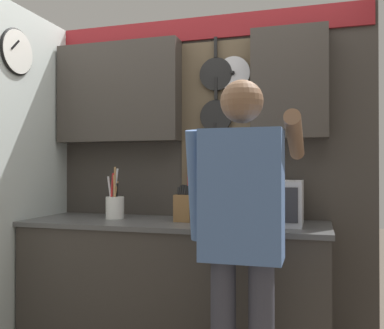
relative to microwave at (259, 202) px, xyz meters
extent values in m
cube|color=#38332D|center=(-0.54, -0.03, -0.60)|extent=(1.91, 0.60, 0.88)
cube|color=#4C4C4C|center=(-0.54, -0.03, -0.15)|extent=(1.94, 0.63, 0.03)
cube|color=#38332D|center=(-0.54, 0.28, 0.11)|extent=(2.51, 0.04, 2.30)
cube|color=maroon|center=(-0.54, 0.25, 1.19)|extent=(2.47, 0.02, 0.16)
cube|color=#38332D|center=(-1.04, 0.18, 0.75)|extent=(0.92, 0.16, 0.71)
cube|color=#38332D|center=(0.17, 0.18, 0.75)|extent=(0.48, 0.16, 0.71)
cube|color=brown|center=(-0.32, 0.26, 0.50)|extent=(0.51, 0.01, 1.18)
cylinder|color=black|center=(-0.33, 0.23, 0.85)|extent=(0.23, 0.02, 0.23)
cube|color=black|center=(-0.33, 0.22, 1.04)|extent=(0.02, 0.02, 0.14)
cylinder|color=black|center=(-0.33, 0.23, 0.56)|extent=(0.22, 0.02, 0.22)
cube|color=black|center=(-0.33, 0.22, 0.75)|extent=(0.02, 0.02, 0.15)
cylinder|color=#B7B7BC|center=(-0.33, 0.23, 0.28)|extent=(0.23, 0.02, 0.23)
cube|color=black|center=(-0.33, 0.22, 0.45)|extent=(0.02, 0.02, 0.13)
cylinder|color=silver|center=(-0.21, 0.23, 0.85)|extent=(0.23, 0.01, 0.23)
sphere|color=black|center=(-0.21, 0.21, 0.85)|extent=(0.03, 0.03, 0.03)
cylinder|color=red|center=(-0.53, 0.23, 0.16)|extent=(0.01, 0.01, 0.20)
ellipsoid|color=red|center=(-0.53, 0.23, 0.05)|extent=(0.05, 0.01, 0.04)
cylinder|color=black|center=(-0.45, 0.23, 0.17)|extent=(0.01, 0.01, 0.17)
ellipsoid|color=black|center=(-0.45, 0.23, 0.07)|extent=(0.04, 0.01, 0.03)
cylinder|color=silver|center=(-0.36, 0.23, 0.18)|extent=(0.01, 0.01, 0.16)
ellipsoid|color=silver|center=(-0.36, 0.23, 0.08)|extent=(0.05, 0.01, 0.04)
cylinder|color=silver|center=(-0.28, 0.23, 0.15)|extent=(0.01, 0.01, 0.22)
ellipsoid|color=silver|center=(-0.28, 0.23, 0.02)|extent=(0.05, 0.01, 0.05)
cylinder|color=silver|center=(-0.20, 0.23, 0.15)|extent=(0.01, 0.01, 0.22)
ellipsoid|color=silver|center=(-0.20, 0.23, 0.02)|extent=(0.05, 0.01, 0.05)
cylinder|color=silver|center=(-0.12, 0.23, 0.15)|extent=(0.01, 0.01, 0.21)
ellipsoid|color=silver|center=(-0.12, 0.23, 0.04)|extent=(0.04, 0.01, 0.04)
cube|color=silver|center=(-1.53, -0.44, 0.11)|extent=(0.04, 1.60, 2.30)
cylinder|color=white|center=(-1.50, -0.32, 0.95)|extent=(0.02, 0.28, 0.28)
torus|color=black|center=(-1.50, -0.32, 0.95)|extent=(0.02, 0.30, 0.30)
cube|color=black|center=(-1.49, -0.36, 0.99)|extent=(0.01, 0.08, 0.08)
cube|color=silver|center=(0.00, 0.00, 0.00)|extent=(0.51, 0.35, 0.27)
cube|color=black|center=(-0.06, -0.18, 0.00)|extent=(0.28, 0.01, 0.16)
cube|color=#333338|center=(0.18, -0.18, 0.00)|extent=(0.11, 0.01, 0.20)
cube|color=brown|center=(-0.47, 0.00, -0.05)|extent=(0.12, 0.16, 0.17)
cylinder|color=black|center=(-0.51, -0.03, 0.06)|extent=(0.02, 0.03, 0.05)
cylinder|color=black|center=(-0.49, -0.03, 0.07)|extent=(0.02, 0.03, 0.06)
cylinder|color=black|center=(-0.48, -0.03, 0.07)|extent=(0.02, 0.03, 0.07)
cylinder|color=black|center=(-0.47, -0.03, 0.07)|extent=(0.02, 0.03, 0.06)
cylinder|color=black|center=(-0.45, -0.03, 0.07)|extent=(0.02, 0.02, 0.06)
cylinder|color=black|center=(-0.44, -0.03, 0.06)|extent=(0.02, 0.02, 0.05)
cylinder|color=white|center=(-0.97, 0.00, -0.06)|extent=(0.12, 0.12, 0.15)
cylinder|color=tan|center=(-0.96, -0.03, 0.04)|extent=(0.03, 0.02, 0.23)
cylinder|color=silver|center=(-0.97, 0.00, 0.07)|extent=(0.05, 0.02, 0.28)
cylinder|color=silver|center=(-1.00, -0.01, 0.04)|extent=(0.04, 0.03, 0.23)
cylinder|color=black|center=(-0.97, 0.02, 0.02)|extent=(0.04, 0.05, 0.18)
cylinder|color=silver|center=(-0.98, 0.00, 0.04)|extent=(0.02, 0.02, 0.23)
cylinder|color=tan|center=(-0.97, 0.00, 0.02)|extent=(0.04, 0.03, 0.20)
cylinder|color=tan|center=(-0.97, -0.01, 0.07)|extent=(0.01, 0.02, 0.29)
cylinder|color=red|center=(-0.99, -0.02, 0.05)|extent=(0.04, 0.02, 0.25)
cube|color=#4C6B9E|center=(0.00, -0.63, 0.08)|extent=(0.38, 0.22, 0.61)
sphere|color=brown|center=(0.00, -0.63, 0.52)|extent=(0.20, 0.20, 0.20)
cylinder|color=#4C6B9E|center=(-0.23, -0.61, 0.12)|extent=(0.08, 0.18, 0.55)
cylinder|color=brown|center=(0.23, -0.37, 0.37)|extent=(0.08, 0.55, 0.22)
camera|label=1|loc=(0.34, -2.62, 0.20)|focal=40.00mm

